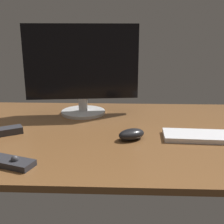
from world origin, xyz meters
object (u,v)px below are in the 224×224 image
at_px(computer_mouse, 131,134).
at_px(keyboard, 214,137).
at_px(media_remote, 9,162).
at_px(monitor, 82,68).

bearing_deg(computer_mouse, keyboard, -27.23).
bearing_deg(media_remote, monitor, 94.66).
bearing_deg(computer_mouse, media_remote, -179.34).
relative_size(monitor, keyboard, 1.41).
distance_m(keyboard, media_remote, 0.69).
height_order(monitor, keyboard, monitor).
bearing_deg(keyboard, media_remote, -157.32).
xyz_separation_m(keyboard, computer_mouse, (-0.29, -0.02, 0.01)).
relative_size(monitor, media_remote, 3.09).
xyz_separation_m(monitor, computer_mouse, (0.22, -0.32, -0.19)).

